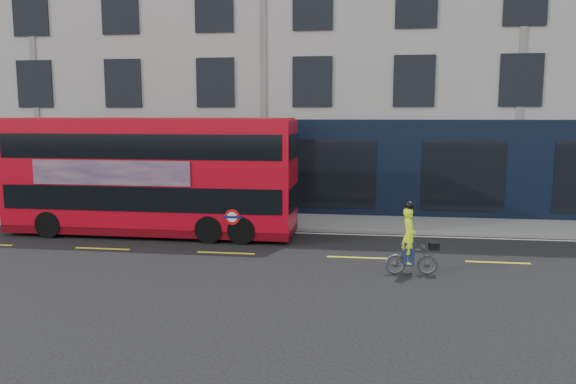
# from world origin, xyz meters

# --- Properties ---
(ground) EXTENTS (120.00, 120.00, 0.00)m
(ground) POSITION_xyz_m (0.00, 0.00, 0.00)
(ground) COLOR black
(ground) RESTS_ON ground
(pavement) EXTENTS (60.00, 3.00, 0.12)m
(pavement) POSITION_xyz_m (0.00, 6.50, 0.06)
(pavement) COLOR slate
(pavement) RESTS_ON ground
(kerb) EXTENTS (60.00, 0.12, 0.13)m
(kerb) POSITION_xyz_m (0.00, 5.00, 0.07)
(kerb) COLOR slate
(kerb) RESTS_ON ground
(building_terrace) EXTENTS (50.00, 10.07, 15.00)m
(building_terrace) POSITION_xyz_m (0.00, 12.94, 7.49)
(building_terrace) COLOR #A29E99
(building_terrace) RESTS_ON ground
(road_edge_line) EXTENTS (58.00, 0.10, 0.01)m
(road_edge_line) POSITION_xyz_m (0.00, 4.70, 0.00)
(road_edge_line) COLOR silver
(road_edge_line) RESTS_ON ground
(lane_dashes) EXTENTS (58.00, 0.12, 0.01)m
(lane_dashes) POSITION_xyz_m (0.00, 1.50, 0.00)
(lane_dashes) COLOR yellow
(lane_dashes) RESTS_ON ground
(bus) EXTENTS (10.18, 2.42, 4.09)m
(bus) POSITION_xyz_m (-3.22, 3.80, 2.10)
(bus) COLOR #B40716
(bus) RESTS_ON ground
(cyclist) EXTENTS (1.43, 0.58, 1.97)m
(cyclist) POSITION_xyz_m (5.41, -0.05, 0.67)
(cyclist) COLOR #494C4E
(cyclist) RESTS_ON ground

